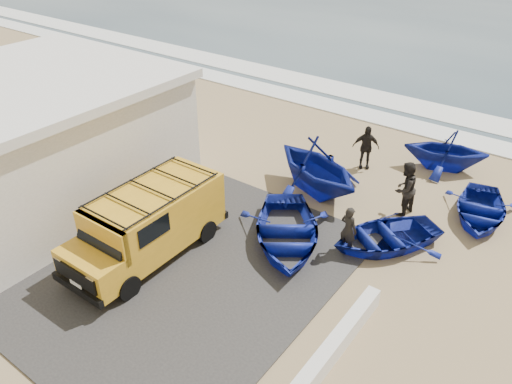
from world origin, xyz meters
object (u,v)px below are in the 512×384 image
Objects in this scene: fisherman_back at (366,147)px; boat_mid_right at (480,210)px; parapet at (317,369)px; boat_near_right at (385,236)px; boat_near_left at (286,232)px; boat_far_left at (446,150)px; fisherman_middle at (405,189)px; building at (27,139)px; boat_mid_left at (316,166)px; fisherman_front at (348,230)px; van at (149,221)px.

boat_mid_right is at bearing -40.55° from fisherman_back.
parapet is 8.99m from boat_mid_right.
boat_near_left is at bearing -110.83° from boat_near_right.
fisherman_middle reaches higher than boat_far_left.
fisherman_back reaches higher than parapet.
building is 13.23m from fisherman_middle.
building reaches higher than boat_mid_left.
building is 10.30m from boat_mid_left.
fisherman_middle is at bearing 23.95° from boat_near_left.
boat_mid_right is at bearing -51.29° from boat_mid_left.
fisherman_middle is at bearing -88.83° from fisherman_front.
boat_mid_right reaches higher than parapet.
boat_near_right is 6.21m from boat_far_left.
fisherman_middle is at bearing -164.18° from boat_mid_right.
boat_near_left is at bearing 17.25° from building.
building is 11.50m from fisherman_front.
fisherman_middle is (0.53, 3.03, 0.18)m from fisherman_front.
building is 12.63m from fisherman_back.
fisherman_front is at bearing -112.91° from boat_mid_left.
fisherman_back is (-2.62, -1.81, 0.05)m from boat_far_left.
boat_mid_left is 2.26× the size of fisherman_back.
boat_far_left is 1.64× the size of fisherman_middle.
boat_near_right is at bearing 21.43° from building.
van is 4.24m from boat_near_left.
fisherman_middle is (-0.31, 2.10, 0.60)m from boat_near_right.
boat_mid_left reaches higher than fisherman_front.
boat_near_left is 1.18× the size of boat_near_right.
boat_mid_right is (13.63, 7.92, -1.81)m from building.
boat_mid_right is at bearing 46.08° from van.
building is at bearing 179.45° from van.
van is at bearing -178.48° from boat_mid_left.
boat_far_left reaches higher than boat_near_left.
parapet is at bearing -128.30° from boat_mid_left.
fisherman_front is at bearing 4.37° from fisherman_middle.
fisherman_middle is (-0.07, -4.08, 0.13)m from boat_far_left.
boat_mid_left is 3.64m from fisherman_front.
fisherman_middle is at bearing 133.19° from boat_near_right.
parapet is at bearing -84.19° from boat_near_left.
boat_mid_left is at bearing 121.07° from parapet.
parapet is 4.97m from fisherman_front.
fisherman_back is (-4.82, 1.04, 0.54)m from boat_mid_right.
fisherman_back is at bearing -58.17° from fisherman_front.
boat_near_left is at bearing -35.44° from boat_far_left.
boat_near_left is 1.05× the size of boat_mid_left.
boat_near_right is 3.88m from boat_mid_right.
boat_near_left is at bearing 42.85° from van.
boat_near_left is 6.81m from boat_mid_right.
fisherman_middle is (5.30, 6.71, -0.21)m from van.
boat_mid_left reaches higher than boat_near_left.
building is 2.93× the size of boat_far_left.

